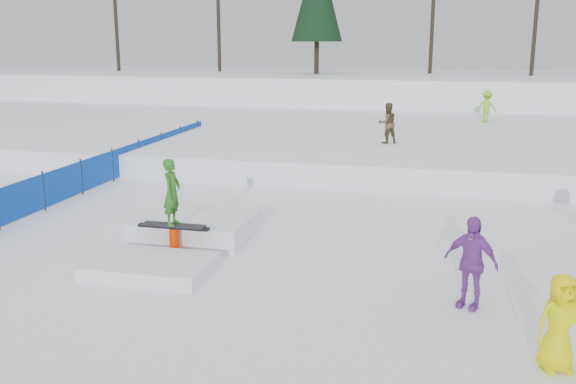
% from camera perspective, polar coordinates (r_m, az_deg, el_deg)
% --- Properties ---
extents(ground, '(120.00, 120.00, 0.00)m').
position_cam_1_polar(ground, '(13.48, -4.08, -6.37)').
color(ground, white).
extents(snow_berm, '(60.00, 14.00, 2.40)m').
position_cam_1_polar(snow_berm, '(42.38, 8.29, 8.77)').
color(snow_berm, white).
rests_on(snow_berm, ground).
extents(snow_midrise, '(50.00, 18.00, 0.80)m').
position_cam_1_polar(snow_midrise, '(28.64, 5.59, 5.03)').
color(snow_midrise, white).
rests_on(snow_midrise, ground).
extents(safety_fence, '(0.05, 16.00, 1.10)m').
position_cam_1_polar(safety_fence, '(21.73, -15.31, 2.33)').
color(safety_fence, '#0C3CA1').
rests_on(safety_fence, ground).
extents(walker_olive, '(0.91, 0.85, 1.49)m').
position_cam_1_polar(walker_olive, '(24.00, 8.83, 6.07)').
color(walker_olive, '#493925').
rests_on(walker_olive, snow_midrise).
extents(walker_ygreen, '(1.08, 0.88, 1.46)m').
position_cam_1_polar(walker_ygreen, '(31.11, 17.26, 7.27)').
color(walker_ygreen, '#8AC825').
rests_on(walker_ygreen, snow_midrise).
extents(spectator_purple, '(1.04, 0.78, 1.64)m').
position_cam_1_polar(spectator_purple, '(11.53, 15.93, -6.02)').
color(spectator_purple, purple).
rests_on(spectator_purple, ground).
extents(spectator_yellow, '(0.81, 0.66, 1.43)m').
position_cam_1_polar(spectator_yellow, '(9.86, 23.04, -10.67)').
color(spectator_yellow, '#E3E800').
rests_on(spectator_yellow, ground).
extents(jib_rail_feature, '(2.60, 4.40, 2.11)m').
position_cam_1_polar(jib_rail_feature, '(14.59, -9.18, -3.69)').
color(jib_rail_feature, white).
rests_on(jib_rail_feature, ground).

